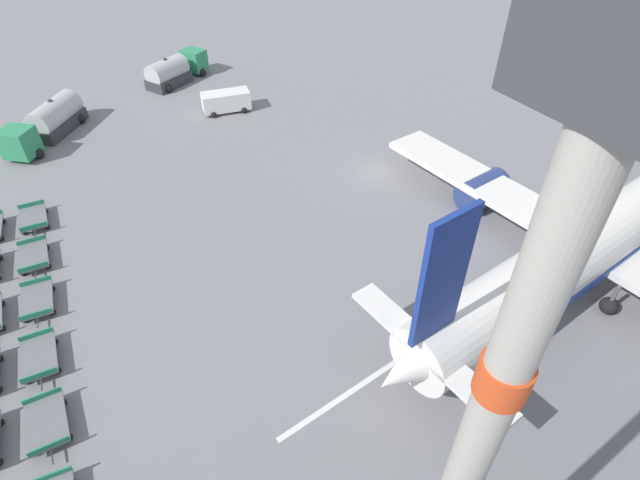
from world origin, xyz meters
The scene contains 11 objects.
ground_plane centered at (0.00, 0.00, 0.00)m, with size 500.00×500.00×0.00m, color gray.
airplane centered at (16.55, 5.58, 2.81)m, with size 34.30×38.05×11.58m.
fuel_tanker_primary centered at (-26.41, -9.00, 1.30)m, with size 5.74×7.77×3.09m.
fuel_tanker_secondary centered at (-19.99, -22.67, 1.35)m, with size 8.73×7.93×3.14m.
service_van centered at (-16.88, -6.67, 1.09)m, with size 3.00×4.97×1.99m.
baggage_dolly_row_mid_a_col_a centered at (-6.57, -25.61, 0.49)m, with size 3.79×1.98×0.92m.
baggage_dolly_row_mid_a_col_b centered at (-2.08, -26.08, 0.49)m, with size 3.79×1.99×0.92m.
baggage_dolly_row_mid_a_col_c centered at (2.30, -26.33, 0.49)m, with size 3.82×2.08×0.92m.
baggage_dolly_row_mid_a_col_d centered at (6.84, -26.72, 0.49)m, with size 3.79×2.00×0.92m.
baggage_dolly_row_mid_a_col_e centered at (11.17, -26.84, 0.49)m, with size 3.76×1.91×0.92m.
stand_guidance_stripe centered at (15.39, -2.38, 0.00)m, with size 3.84×30.42×0.01m.
Camera 1 is at (28.52, -21.69, 22.54)m, focal length 28.00 mm.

